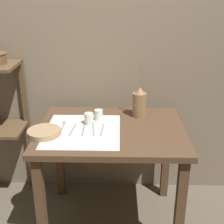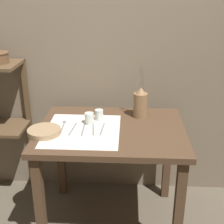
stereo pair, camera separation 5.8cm
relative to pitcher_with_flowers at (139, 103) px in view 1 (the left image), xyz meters
The scene contains 13 objects.
ground_plane 0.95m from the pitcher_with_flowers, 133.31° to the right, with size 12.00×12.00×0.00m, color brown.
stone_wall_back 0.46m from the pitcher_with_flowers, 125.32° to the left, with size 7.00×0.06×2.40m.
wooden_table 0.37m from the pitcher_with_flowers, 133.31° to the right, with size 1.02×0.78×0.80m.
linen_cloth 0.49m from the pitcher_with_flowers, 146.03° to the right, with size 0.50×0.54×0.00m.
pitcher_with_flowers is the anchor object (origin of this frame).
wooden_bowl 0.73m from the pitcher_with_flowers, 152.50° to the right, with size 0.22×0.22×0.04m.
glass_tumbler_near 0.40m from the pitcher_with_flowers, 156.55° to the right, with size 0.06×0.06×0.08m.
glass_tumbler_far 0.32m from the pitcher_with_flowers, 164.23° to the right, with size 0.06×0.06×0.08m.
spoon_outer 0.58m from the pitcher_with_flowers, 160.66° to the right, with size 0.02×0.21×0.02m.
fork_outer 0.54m from the pitcher_with_flowers, 151.25° to the right, with size 0.03×0.20×0.00m.
knife_center 0.48m from the pitcher_with_flowers, 147.09° to the right, with size 0.02×0.20×0.00m.
spoon_inner 0.39m from the pitcher_with_flowers, 150.56° to the right, with size 0.04×0.21×0.02m.
fork_inner 0.37m from the pitcher_with_flowers, 137.39° to the right, with size 0.03×0.20×0.00m.
Camera 1 is at (0.05, -1.95, 1.72)m, focal length 50.00 mm.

